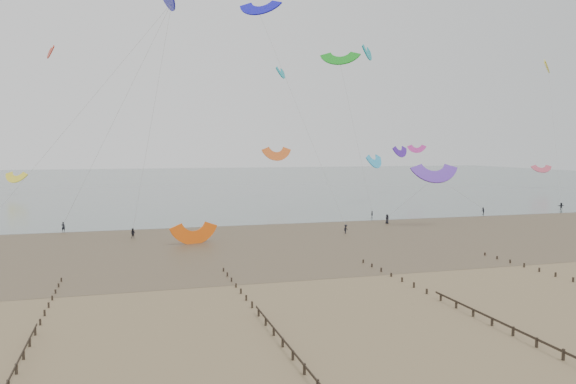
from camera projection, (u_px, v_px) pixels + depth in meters
name	position (u px, v px, depth m)	size (l,w,h in m)	color
ground	(374.00, 288.00, 59.03)	(500.00, 500.00, 0.00)	brown
sea_and_shore	(261.00, 238.00, 90.86)	(500.00, 665.00, 0.03)	#475654
groynes	(532.00, 339.00, 41.85)	(72.16, 50.16, 1.00)	black
kitesurfer_lead	(63.00, 227.00, 98.09)	(0.64, 0.42, 1.75)	black
kitesurfers	(390.00, 218.00, 111.45)	(123.94, 21.27, 1.83)	black
grounded_kite	(194.00, 244.00, 85.92)	(6.33, 3.32, 4.82)	#FF5F10
kites_airborne	(172.00, 122.00, 137.61)	(249.99, 111.45, 43.78)	red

